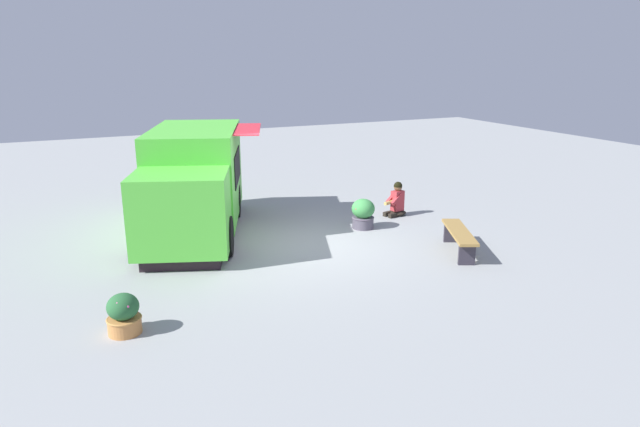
% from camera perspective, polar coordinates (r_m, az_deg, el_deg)
% --- Properties ---
extents(ground_plane, '(40.00, 40.00, 0.00)m').
position_cam_1_polar(ground_plane, '(12.94, -1.39, -3.15)').
color(ground_plane, '#959999').
extents(food_truck, '(5.54, 3.94, 2.45)m').
position_cam_1_polar(food_truck, '(13.87, -12.56, 2.77)').
color(food_truck, '#56CD3D').
rests_on(food_truck, ground_plane).
extents(person_customer, '(0.55, 0.78, 0.92)m').
position_cam_1_polar(person_customer, '(15.29, 7.69, 1.14)').
color(person_customer, black).
rests_on(person_customer, ground_plane).
extents(planter_flowering_near, '(0.54, 0.54, 0.65)m').
position_cam_1_polar(planter_flowering_near, '(9.41, -19.11, -9.56)').
color(planter_flowering_near, '#BF7D41').
rests_on(planter_flowering_near, ground_plane).
extents(planter_flowering_far, '(0.57, 0.57, 0.74)m').
position_cam_1_polar(planter_flowering_far, '(14.08, 4.35, 0.01)').
color(planter_flowering_far, '#524B5A').
rests_on(planter_flowering_far, ground_plane).
extents(plaza_bench, '(1.83, 1.15, 0.51)m').
position_cam_1_polar(plaza_bench, '(12.67, 13.80, -2.19)').
color(plaza_bench, olive).
rests_on(plaza_bench, ground_plane).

